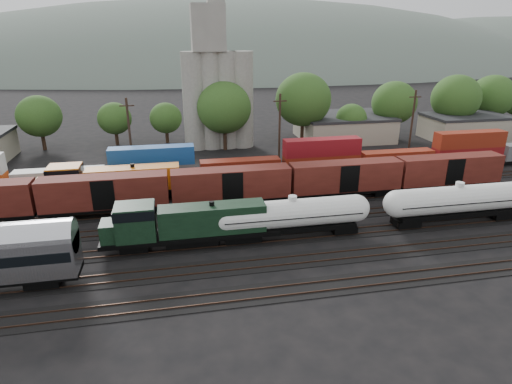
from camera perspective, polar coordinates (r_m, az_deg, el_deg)
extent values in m
plane|color=black|center=(50.86, -4.08, -4.26)|extent=(600.00, 600.00, 0.00)
cube|color=black|center=(37.87, -1.09, -13.61)|extent=(180.00, 3.20, 0.08)
cube|color=#382319|center=(37.24, -0.89, -14.12)|extent=(180.00, 0.08, 0.16)
cube|color=#382319|center=(38.41, -1.29, -12.92)|extent=(180.00, 0.08, 0.16)
cube|color=black|center=(42.04, -2.31, -9.84)|extent=(180.00, 3.20, 0.08)
cube|color=#382319|center=(41.39, -2.15, -10.24)|extent=(180.00, 0.08, 0.16)
cube|color=#382319|center=(42.62, -2.46, -9.27)|extent=(180.00, 0.08, 0.16)
cube|color=black|center=(46.38, -3.28, -6.76)|extent=(180.00, 3.20, 0.08)
cube|color=#382319|center=(45.71, -3.16, -7.08)|extent=(180.00, 0.08, 0.16)
cube|color=#382319|center=(46.98, -3.41, -6.28)|extent=(180.00, 0.08, 0.16)
cube|color=black|center=(50.84, -4.08, -4.22)|extent=(180.00, 3.20, 0.08)
cube|color=#382319|center=(50.16, -3.98, -4.47)|extent=(180.00, 0.08, 0.16)
cube|color=#382319|center=(51.46, -4.18, -3.81)|extent=(180.00, 0.08, 0.16)
cube|color=black|center=(55.39, -4.74, -2.08)|extent=(180.00, 3.20, 0.08)
cube|color=#382319|center=(54.70, -4.65, -2.29)|extent=(180.00, 0.08, 0.16)
cube|color=#382319|center=(56.02, -4.83, -1.73)|extent=(180.00, 0.08, 0.16)
cube|color=black|center=(60.02, -5.30, -0.27)|extent=(180.00, 3.20, 0.08)
cube|color=#382319|center=(59.32, -5.23, -0.44)|extent=(180.00, 0.08, 0.16)
cube|color=#382319|center=(60.66, -5.38, 0.03)|extent=(180.00, 0.08, 0.16)
cube|color=black|center=(64.69, -5.78, 1.27)|extent=(180.00, 3.20, 0.08)
cube|color=#382319|center=(63.99, -5.72, 1.13)|extent=(180.00, 0.08, 0.16)
cube|color=#382319|center=(65.34, -5.84, 1.54)|extent=(180.00, 0.08, 0.16)
cube|color=black|center=(45.48, -8.55, -5.66)|extent=(18.42, 3.14, 0.43)
cube|color=black|center=(45.69, -8.52, -6.20)|extent=(5.42, 2.38, 0.87)
cube|color=black|center=(44.88, -5.84, -3.52)|extent=(11.05, 2.60, 2.93)
cube|color=black|center=(44.83, -15.76, -3.81)|extent=(3.90, 3.14, 3.58)
cube|color=black|center=(44.38, -15.90, -2.47)|extent=(4.01, 3.25, 0.98)
cube|color=black|center=(45.48, -18.90, -4.94)|extent=(1.73, 2.60, 1.95)
cylinder|color=black|center=(44.24, -5.91, -1.60)|extent=(0.54, 0.54, 0.54)
cube|color=black|center=(46.01, -15.89, -6.92)|extent=(2.82, 2.17, 0.76)
cube|color=black|center=(46.32, -1.17, -5.87)|extent=(2.82, 2.17, 0.76)
cylinder|color=white|center=(46.38, 4.83, -2.81)|extent=(14.70, 3.03, 3.03)
sphere|color=white|center=(45.04, -4.23, -3.53)|extent=(3.03, 3.03, 3.03)
sphere|color=white|center=(48.81, 13.16, -2.08)|extent=(3.03, 3.03, 3.03)
cylinder|color=white|center=(45.73, 4.89, -0.82)|extent=(0.94, 0.94, 0.52)
cube|color=black|center=(46.38, 4.83, -2.81)|extent=(15.03, 3.17, 0.08)
cube|color=black|center=(47.07, 4.77, -4.67)|extent=(14.20, 2.30, 0.52)
cube|color=black|center=(46.18, -2.50, -6.00)|extent=(2.71, 2.09, 0.73)
cube|color=black|center=(49.21, 11.52, -4.67)|extent=(2.71, 2.09, 0.73)
cylinder|color=white|center=(55.01, 25.26, -0.85)|extent=(15.25, 3.14, 3.14)
sphere|color=white|center=(50.95, 18.30, -1.50)|extent=(3.14, 3.14, 3.14)
cylinder|color=white|center=(54.44, 25.55, 0.90)|extent=(0.98, 0.98, 0.54)
cube|color=black|center=(55.01, 25.26, -0.85)|extent=(15.60, 3.29, 0.09)
cube|color=black|center=(55.61, 24.99, -2.51)|extent=(14.73, 2.38, 0.54)
cube|color=black|center=(52.52, 19.34, -3.79)|extent=(2.82, 2.17, 0.76)
cube|color=black|center=(59.64, 29.78, -2.52)|extent=(2.82, 2.17, 0.76)
cube|color=black|center=(43.11, -26.41, -10.38)|extent=(2.89, 2.22, 0.78)
cube|color=black|center=(59.83, -18.14, 0.10)|extent=(20.05, 3.23, 0.45)
cube|color=black|center=(59.99, -18.08, -0.35)|extent=(5.57, 2.45, 0.89)
cube|color=orange|center=(59.00, -16.01, 1.83)|extent=(12.03, 2.67, 3.01)
cube|color=orange|center=(60.28, -24.02, 1.54)|extent=(4.01, 3.23, 3.68)
cube|color=black|center=(59.94, -24.18, 2.60)|extent=(4.12, 3.34, 1.00)
cube|color=orange|center=(61.24, -26.45, 0.61)|extent=(1.78, 2.67, 2.01)
cylinder|color=black|center=(58.51, -16.17, 3.38)|extent=(0.56, 0.56, 0.56)
cube|color=black|center=(61.25, -24.01, -0.95)|extent=(2.90, 2.23, 0.78)
cube|color=black|center=(59.56, -11.94, -0.13)|extent=(2.90, 2.23, 0.78)
cube|color=black|center=(55.36, -19.27, -1.94)|extent=(15.00, 2.60, 0.40)
cube|color=#4C1812|center=(54.63, -19.53, 0.09)|extent=(15.00, 2.90, 3.80)
cube|color=black|center=(55.12, -3.28, -0.86)|extent=(15.00, 2.60, 0.40)
cube|color=#4C1812|center=(54.39, -3.32, 1.20)|extent=(15.00, 2.90, 3.80)
cube|color=black|center=(59.04, 11.68, 0.21)|extent=(15.00, 2.60, 0.40)
cube|color=#4C1812|center=(58.35, 11.83, 2.15)|extent=(15.00, 2.90, 3.80)
cube|color=black|center=(66.39, 24.06, 1.10)|extent=(15.00, 2.60, 0.40)
cube|color=#4C1812|center=(65.78, 24.33, 2.82)|extent=(15.00, 2.90, 3.80)
cube|color=black|center=(64.54, -5.79, 1.66)|extent=(160.00, 2.60, 0.60)
cube|color=beige|center=(65.80, -24.70, 1.66)|extent=(12.00, 2.40, 2.60)
cube|color=#545659|center=(63.90, -13.52, 2.49)|extent=(12.00, 2.40, 2.60)
cube|color=navy|center=(63.17, -13.72, 4.74)|extent=(12.00, 2.40, 2.60)
cube|color=maroon|center=(64.54, -2.11, 3.24)|extent=(12.00, 2.40, 2.60)
cube|color=maroon|center=(67.64, 8.68, 3.84)|extent=(12.00, 2.40, 2.60)
cube|color=maroon|center=(66.94, 8.80, 5.97)|extent=(12.00, 2.40, 2.60)
cube|color=maroon|center=(72.88, 18.24, 4.25)|extent=(12.00, 2.40, 2.60)
cube|color=maroon|center=(79.86, 26.33, 4.50)|extent=(12.00, 2.40, 2.60)
cube|color=maroon|center=(79.27, 26.62, 6.30)|extent=(12.00, 2.40, 2.60)
cylinder|color=gray|center=(82.89, -8.19, 11.84)|extent=(4.40, 4.40, 18.00)
cylinder|color=gray|center=(83.11, -6.08, 11.95)|extent=(4.40, 4.40, 18.00)
cylinder|color=gray|center=(83.43, -3.99, 12.05)|extent=(4.40, 4.40, 18.00)
cylinder|color=gray|center=(83.85, -1.91, 12.13)|extent=(4.40, 4.40, 18.00)
cube|color=gray|center=(82.19, -6.44, 20.94)|extent=(6.00, 5.00, 8.00)
cube|color=#9E937F|center=(92.98, 11.58, 8.37)|extent=(18.00, 14.00, 4.60)
cube|color=#232326|center=(92.49, 11.69, 9.91)|extent=(18.36, 14.28, 0.50)
cube|color=#9E937F|center=(101.12, 26.02, 7.68)|extent=(16.00, 10.00, 4.60)
cube|color=#232326|center=(100.67, 26.25, 9.09)|extent=(16.32, 10.20, 0.50)
cylinder|color=black|center=(91.82, -26.44, 5.96)|extent=(0.70, 0.70, 2.98)
ellipsoid|color=#325720|center=(90.87, -26.94, 9.00)|extent=(8.10, 8.10, 7.67)
cylinder|color=black|center=(90.85, -18.06, 6.79)|extent=(0.70, 0.70, 2.43)
ellipsoid|color=#325720|center=(90.04, -18.34, 9.30)|extent=(6.59, 6.59, 6.24)
cylinder|color=black|center=(89.52, -11.76, 7.15)|extent=(0.70, 0.70, 2.36)
ellipsoid|color=#325720|center=(88.72, -11.94, 9.63)|extent=(6.39, 6.39, 6.06)
cylinder|color=black|center=(82.46, -4.15, 6.88)|extent=(0.70, 0.70, 3.71)
ellipsoid|color=#325720|center=(81.22, -4.27, 11.16)|extent=(10.08, 10.08, 9.55)
cylinder|color=black|center=(87.83, 6.15, 7.77)|extent=(0.70, 0.70, 4.04)
ellipsoid|color=#325720|center=(86.59, 6.32, 12.15)|extent=(10.97, 10.97, 10.39)
cylinder|color=black|center=(89.93, 12.40, 7.14)|extent=(0.70, 0.70, 2.28)
ellipsoid|color=#325720|center=(89.15, 12.59, 9.53)|extent=(6.19, 6.19, 5.86)
cylinder|color=black|center=(96.51, 17.58, 7.91)|extent=(0.70, 0.70, 3.42)
ellipsoid|color=#325720|center=(95.51, 17.95, 11.26)|extent=(9.28, 9.28, 8.79)
cylinder|color=black|center=(103.16, 24.59, 7.87)|extent=(0.70, 0.70, 3.74)
ellipsoid|color=#325720|center=(102.16, 25.11, 11.29)|extent=(10.16, 10.16, 9.62)
cylinder|color=black|center=(112.70, 28.47, 8.15)|extent=(0.70, 0.70, 3.58)
ellipsoid|color=#325720|center=(111.81, 29.00, 11.14)|extent=(9.72, 9.72, 9.21)
cylinder|color=black|center=(69.88, -16.45, 7.08)|extent=(0.36, 0.36, 12.00)
cube|color=black|center=(68.99, -16.86, 10.95)|extent=(2.20, 0.18, 0.18)
cylinder|color=black|center=(71.70, 3.16, 8.22)|extent=(0.36, 0.36, 12.00)
cube|color=black|center=(70.83, 3.23, 12.01)|extent=(2.20, 0.18, 0.18)
cylinder|color=black|center=(80.94, 20.05, 8.44)|extent=(0.36, 0.36, 12.00)
cube|color=black|center=(80.17, 20.48, 11.79)|extent=(2.20, 0.18, 0.18)
ellipsoid|color=#59665B|center=(312.33, -2.77, 12.45)|extent=(520.00, 286.00, 130.00)
ellipsoid|color=#59665B|center=(406.79, 30.41, 12.39)|extent=(400.00, 220.00, 100.00)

